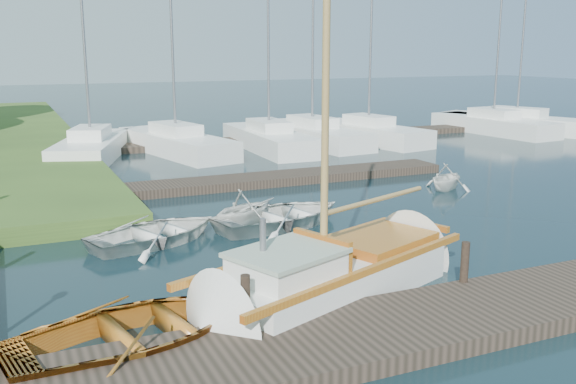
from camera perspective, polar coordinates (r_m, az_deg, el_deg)
name	(u,v)px	position (r m, az deg, el deg)	size (l,w,h in m)	color
ground	(288,238)	(16.39, 0.00, -4.10)	(160.00, 160.00, 0.00)	black
near_dock	(431,321)	(11.46, 12.57, -11.16)	(18.00, 2.20, 0.30)	black
far_dock	(265,180)	(22.92, -2.06, 1.11)	(14.00, 1.60, 0.30)	black
pontoon	(336,136)	(34.79, 4.31, 5.02)	(30.00, 1.60, 0.30)	black
mooring_post_1	(246,298)	(10.71, -3.80, -9.39)	(0.16, 0.16, 0.80)	black
mooring_post_2	(465,262)	(12.87, 15.44, -6.02)	(0.16, 0.16, 0.80)	black
sailboat	(336,276)	(12.73, 4.26, -7.49)	(7.37, 4.42, 9.83)	white
dinghy	(137,324)	(10.67, -13.27, -11.37)	(2.98, 4.17, 0.86)	#943F10
tender_a	(156,228)	(16.24, -11.65, -3.19)	(2.49, 3.49, 0.72)	white
tender_b	(244,205)	(17.50, -3.91, -1.16)	(1.82, 2.11, 1.11)	white
tender_c	(281,212)	(17.37, -0.60, -1.76)	(2.78, 3.89, 0.81)	white
tender_d	(447,175)	(22.57, 13.94, 1.51)	(1.69, 1.95, 1.03)	white
marina_boat_0	(91,146)	(29.40, -17.10, 3.96)	(4.38, 7.45, 11.47)	white
marina_boat_1	(176,141)	(30.00, -9.93, 4.45)	(3.91, 8.32, 9.57)	white
marina_boat_2	(269,137)	(30.84, -1.70, 4.89)	(2.42, 7.96, 12.00)	white
marina_boat_3	(312,132)	(32.62, 2.15, 5.32)	(2.97, 8.31, 13.14)	white
marina_boat_4	(368,131)	(33.43, 7.16, 5.37)	(3.56, 7.61, 9.99)	white
marina_boat_6	(493,123)	(38.59, 17.77, 5.82)	(2.95, 8.04, 9.96)	white
marina_boat_7	(516,122)	(39.97, 19.65, 5.90)	(5.59, 9.15, 10.53)	white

